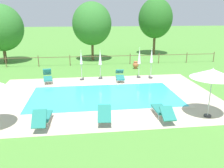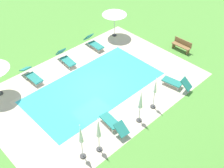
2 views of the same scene
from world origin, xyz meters
name	(u,v)px [view 1 (image 1 of 2)]	position (x,y,z in m)	size (l,w,h in m)	color
ground_plane	(104,96)	(0.00, 0.00, 0.00)	(160.00, 160.00, 0.00)	#518E38
pool_deck_paving	(104,96)	(0.00, 0.00, 0.00)	(13.57, 9.25, 0.01)	beige
swimming_pool_water	(104,96)	(0.00, 0.00, 0.01)	(8.93, 4.61, 0.01)	#38C6D1
pool_coping_rim	(104,96)	(0.00, 0.00, 0.01)	(9.41, 5.09, 0.01)	beige
sun_lounger_north_near_steps	(162,111)	(2.48, -3.46, 0.36)	(0.62, 2.06, 0.76)	#237A70
sun_lounger_north_mid	(104,112)	(-0.32, -3.41, 0.39)	(0.78, 1.94, 0.96)	#237A70
sun_lounger_north_far	(43,117)	(-3.13, -3.58, 0.39)	(0.69, 1.93, 0.95)	#237A70
sun_lounger_south_near_corner	(120,76)	(1.51, 3.36, 0.36)	(0.81, 2.10, 0.76)	#237A70
sun_lounger_south_far	(48,77)	(-3.84, 3.68, 0.38)	(0.90, 2.01, 0.91)	#237A70
patio_umbrella_open_by_bench	(213,74)	(4.74, -3.65, 2.17)	(2.07, 2.07, 2.43)	#383838
patio_umbrella_closed_row_west	(100,60)	(0.09, 4.01, 1.49)	(0.32, 0.32, 2.25)	#383838
patio_umbrella_closed_row_mid_west	(151,58)	(3.99, 3.69, 1.58)	(0.32, 0.32, 2.42)	#383838
patio_umbrella_closed_row_centre	(81,62)	(-1.34, 3.86, 1.42)	(0.32, 0.32, 2.28)	#383838
patio_umbrella_closed_row_mid_east	(139,58)	(3.10, 3.95, 1.55)	(0.32, 0.32, 2.38)	#383838
terracotta_urn_near_fence	(136,65)	(3.56, 7.10, 0.36)	(0.53, 0.53, 0.67)	#B7663D
perimeter_fence	(100,58)	(0.52, 9.19, 0.69)	(23.67, 0.08, 1.05)	brown
tree_far_west	(92,24)	(-0.12, 11.70, 3.82)	(4.05, 4.05, 6.04)	brown
tree_west_mid	(155,18)	(7.50, 14.49, 4.29)	(4.00, 4.00, 6.62)	brown
tree_centre	(1,28)	(-9.06, 11.54, 3.48)	(4.26, 4.26, 5.76)	brown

